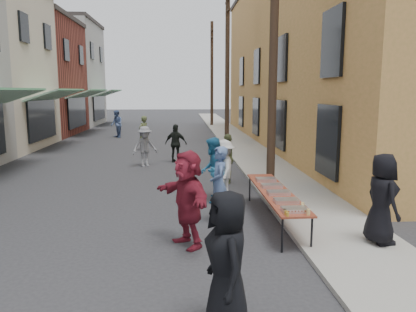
{
  "coord_description": "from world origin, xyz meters",
  "views": [
    {
      "loc": [
        1.58,
        -9.03,
        3.11
      ],
      "look_at": [
        2.32,
        2.16,
        1.3
      ],
      "focal_mm": 35.0,
      "sensor_mm": 36.0,
      "label": 1
    }
  ],
  "objects": [
    {
      "name": "guest_front_a",
      "position": [
        2.15,
        -4.12,
        0.94
      ],
      "size": [
        0.75,
        1.01,
        1.88
      ],
      "primitive_type": "imported",
      "rotation": [
        0.0,
        0.0,
        -1.39
      ],
      "color": "black",
      "rests_on": "ground"
    },
    {
      "name": "guest_front_e",
      "position": [
        3.14,
        4.41,
        0.84
      ],
      "size": [
        0.61,
        1.05,
        1.69
      ],
      "primitive_type": "imported",
      "rotation": [
        0.0,
        0.0,
        -1.78
      ],
      "color": "#5B643A",
      "rests_on": "ground"
    },
    {
      "name": "guest_front_d",
      "position": [
        2.81,
        2.5,
        0.86
      ],
      "size": [
        0.74,
        1.17,
        1.72
      ],
      "primitive_type": "imported",
      "rotation": [
        0.0,
        0.0,
        -1.67
      ],
      "color": "beige",
      "rests_on": "ground"
    },
    {
      "name": "guest_front_c",
      "position": [
        2.44,
        2.08,
        0.92
      ],
      "size": [
        0.86,
        1.02,
        1.83
      ],
      "primitive_type": "imported",
      "rotation": [
        0.0,
        0.0,
        -1.78
      ],
      "color": "teal",
      "rests_on": "ground"
    },
    {
      "name": "cup_stack",
      "position": [
        4.0,
        -1.68,
        0.81
      ],
      "size": [
        0.08,
        0.08,
        0.12
      ],
      "primitive_type": "cylinder",
      "color": "tan",
      "rests_on": "serving_table"
    },
    {
      "name": "catering_tray_foil_d",
      "position": [
        3.8,
        0.62,
        0.79
      ],
      "size": [
        0.5,
        0.33,
        0.08
      ],
      "primitive_type": "cube",
      "color": "#B2B2B7",
      "rests_on": "serving_table"
    },
    {
      "name": "condiment_jar_a",
      "position": [
        3.58,
        -1.73,
        0.79
      ],
      "size": [
        0.07,
        0.07,
        0.08
      ],
      "primitive_type": "cylinder",
      "color": "#A57F26",
      "rests_on": "serving_table"
    },
    {
      "name": "catering_tray_buns_end",
      "position": [
        3.8,
        1.32,
        0.79
      ],
      "size": [
        0.5,
        0.33,
        0.08
      ],
      "primitive_type": "cube",
      "color": "tan",
      "rests_on": "serving_table"
    },
    {
      "name": "catering_tray_buns",
      "position": [
        3.8,
        -0.08,
        0.79
      ],
      "size": [
        0.5,
        0.33,
        0.08
      ],
      "primitive_type": "cube",
      "color": "tan",
      "rests_on": "serving_table"
    },
    {
      "name": "guest_front_b",
      "position": [
        2.46,
        0.33,
        0.91
      ],
      "size": [
        0.45,
        0.67,
        1.82
      ],
      "primitive_type": "imported",
      "rotation": [
        0.0,
        0.0,
        -1.56
      ],
      "color": "#4B6391",
      "rests_on": "ground"
    },
    {
      "name": "sidewalk",
      "position": [
        5.0,
        15.0,
        0.05
      ],
      "size": [
        2.2,
        60.0,
        0.1
      ],
      "primitive_type": "cube",
      "color": "gray",
      "rests_on": "ground"
    },
    {
      "name": "passerby_mid",
      "position": [
        1.34,
        8.57,
        0.84
      ],
      "size": [
        1.06,
        0.69,
        1.67
      ],
      "primitive_type": "imported",
      "rotation": [
        0.0,
        0.0,
        2.83
      ],
      "color": "black",
      "rests_on": "ground"
    },
    {
      "name": "passerby_left",
      "position": [
        0.07,
        7.7,
        0.83
      ],
      "size": [
        1.24,
        1.07,
        1.67
      ],
      "primitive_type": "imported",
      "rotation": [
        0.0,
        0.0,
        0.51
      ],
      "color": "slate",
      "rests_on": "ground"
    },
    {
      "name": "catering_tray_sausage",
      "position": [
        3.8,
        -1.43,
        0.79
      ],
      "size": [
        0.5,
        0.33,
        0.08
      ],
      "primitive_type": "cube",
      "color": "maroon",
      "rests_on": "serving_table"
    },
    {
      "name": "ground",
      "position": [
        0.0,
        0.0,
        0.0
      ],
      "size": [
        120.0,
        120.0,
        0.0
      ],
      "primitive_type": "plane",
      "color": "#28282B",
      "rests_on": "ground"
    },
    {
      "name": "utility_pole_mid",
      "position": [
        4.3,
        15.0,
        4.5
      ],
      "size": [
        0.26,
        0.26,
        9.0
      ],
      "primitive_type": "cylinder",
      "color": "#2D2116",
      "rests_on": "ground"
    },
    {
      "name": "serving_table",
      "position": [
        3.8,
        0.22,
        0.71
      ],
      "size": [
        0.7,
        4.0,
        0.75
      ],
      "color": "#602316",
      "rests_on": "ground"
    },
    {
      "name": "passerby_far",
      "position": [
        -2.73,
        18.37,
        0.92
      ],
      "size": [
        1.03,
        1.12,
        1.84
      ],
      "primitive_type": "imported",
      "rotation": [
        0.0,
        0.0,
        5.19
      ],
      "color": "#536CA2",
      "rests_on": "ground"
    },
    {
      "name": "guest_queue_back",
      "position": [
        1.69,
        -1.16,
        0.98
      ],
      "size": [
        1.37,
        1.88,
        1.96
      ],
      "primitive_type": "imported",
      "rotation": [
        0.0,
        0.0,
        -1.08
      ],
      "color": "maroon",
      "rests_on": "ground"
    },
    {
      "name": "utility_pole_far",
      "position": [
        4.3,
        27.0,
        4.5
      ],
      "size": [
        0.26,
        0.26,
        9.0
      ],
      "primitive_type": "cylinder",
      "color": "#2D2116",
      "rests_on": "ground"
    },
    {
      "name": "passerby_right",
      "position": [
        -0.41,
        12.45,
        0.9
      ],
      "size": [
        0.74,
        0.79,
        1.81
      ],
      "primitive_type": "imported",
      "rotation": [
        0.0,
        0.0,
        4.1
      ],
      "color": "#485330",
      "rests_on": "ground"
    },
    {
      "name": "condiment_jar_c",
      "position": [
        3.58,
        -1.53,
        0.79
      ],
      "size": [
        0.07,
        0.07,
        0.08
      ],
      "primitive_type": "cylinder",
      "color": "#A57F26",
      "rests_on": "serving_table"
    },
    {
      "name": "catering_tray_foil_b",
      "position": [
        3.8,
        -0.78,
        0.79
      ],
      "size": [
        0.5,
        0.33,
        0.08
      ],
      "primitive_type": "cube",
      "color": "#B2B2B7",
      "rests_on": "serving_table"
    },
    {
      "name": "building_ochre",
      "position": [
        11.1,
        14.0,
        5.0
      ],
      "size": [
        10.0,
        28.0,
        10.0
      ],
      "primitive_type": "cube",
      "color": "#AA813C",
      "rests_on": "ground"
    },
    {
      "name": "condiment_jar_b",
      "position": [
        3.58,
        -1.63,
        0.79
      ],
      "size": [
        0.07,
        0.07,
        0.08
      ],
      "primitive_type": "cylinder",
      "color": "#A57F26",
      "rests_on": "serving_table"
    },
    {
      "name": "utility_pole_near",
      "position": [
        4.3,
        3.0,
        4.5
      ],
      "size": [
        0.26,
        0.26,
        9.0
      ],
      "primitive_type": "cylinder",
      "color": "#2D2116",
      "rests_on": "ground"
    },
    {
      "name": "server",
      "position": [
        5.52,
        -1.52,
        1.0
      ],
      "size": [
        0.66,
        0.94,
        1.81
      ],
      "primitive_type": "imported",
      "rotation": [
        0.0,
        0.0,
        1.67
      ],
      "color": "black",
      "rests_on": "sidewalk"
    }
  ]
}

